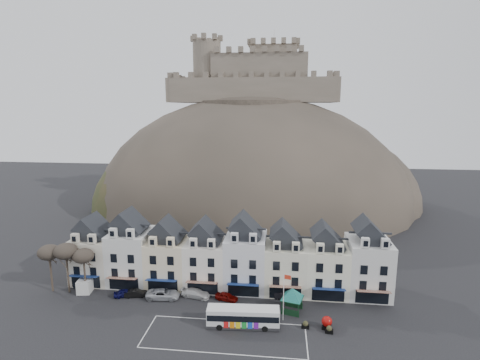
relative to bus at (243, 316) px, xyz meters
name	(u,v)px	position (x,y,z in m)	size (l,w,h in m)	color
ground	(209,340)	(-4.22, -3.76, -1.60)	(300.00, 300.00, 0.00)	black
coach_bay_markings	(225,336)	(-2.22, -2.51, -1.60)	(22.00, 7.50, 0.01)	silver
townhouse_terrace	(227,257)	(-4.07, 12.21, 3.70)	(54.40, 9.35, 11.80)	beige
castle_hill	(255,206)	(-2.97, 65.19, -1.49)	(100.00, 76.00, 68.00)	#36312A
castle	(256,76)	(-3.71, 72.17, 38.60)	(50.20, 22.20, 22.00)	#675C4E
tree_left_far	(49,253)	(-33.22, 6.74, 5.30)	(3.61, 3.61, 8.24)	#332B21
tree_left_mid	(66,252)	(-30.22, 6.74, 5.64)	(3.78, 3.78, 8.64)	#332B21
tree_left_near	(83,256)	(-27.22, 6.74, 4.96)	(3.43, 3.43, 7.84)	#332B21
bus	(243,316)	(0.00, 0.00, 0.00)	(10.37, 2.98, 2.89)	#262628
bus_shelter	(292,293)	(7.00, 4.74, 1.40)	(5.88, 5.88, 3.86)	black
red_buoy	(327,322)	(11.78, 0.83, -0.67)	(1.48, 1.48, 1.82)	black
flagpole	(284,294)	(5.73, 2.23, 2.63)	(1.04, 0.34, 7.41)	silver
white_van	(88,282)	(-27.71, 8.24, -0.48)	(2.83, 5.16, 2.24)	silver
planter_west	(305,325)	(8.80, 0.56, -1.08)	(1.14, 0.76, 1.09)	black
planter_east	(329,330)	(11.98, -0.26, -1.07)	(1.16, 0.77, 1.10)	black
car_navy	(125,293)	(-20.22, 6.35, -0.98)	(1.47, 3.64, 1.24)	#0C0C3C
car_black	(136,293)	(-18.41, 6.49, -0.99)	(1.29, 3.70, 1.22)	black
car_silver	(163,294)	(-13.82, 6.41, -0.84)	(2.51, 5.35, 1.51)	#AEB0B6
car_white	(196,293)	(-8.62, 7.41, -0.90)	(1.96, 4.82, 1.40)	silver
car_maroon	(227,297)	(-3.42, 6.96, -0.96)	(1.51, 3.74, 1.27)	#5C0805
car_charcoal	(284,296)	(5.78, 8.24, -0.97)	(1.33, 3.82, 1.26)	black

